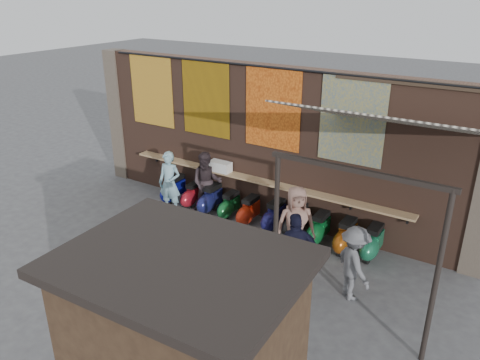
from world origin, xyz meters
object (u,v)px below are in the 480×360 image
at_px(scooter_stool_3, 230,206).
at_px(scooter_stool_6, 296,222).
at_px(scooter_stool_2, 211,199).
at_px(scooter_stool_5, 275,216).
at_px(shopper_navy, 295,252).
at_px(shopper_tan, 296,224).
at_px(scooter_stool_1, 193,195).
at_px(scooter_stool_7, 319,229).
at_px(scooter_stool_4, 249,211).
at_px(diner_right, 207,182).
at_px(scooter_stool_0, 174,189).
at_px(scooter_stool_8, 346,236).
at_px(market_stall, 186,359).
at_px(shopper_grey, 354,263).
at_px(scooter_stool_9, 372,243).
at_px(diner_left, 170,183).
at_px(shelf_box, 220,166).

bearing_deg(scooter_stool_3, scooter_stool_6, 0.48).
distance_m(scooter_stool_2, scooter_stool_3, 0.60).
bearing_deg(scooter_stool_2, scooter_stool_5, 1.05).
height_order(shopper_navy, shopper_tan, shopper_tan).
height_order(scooter_stool_1, scooter_stool_5, scooter_stool_5).
height_order(scooter_stool_3, scooter_stool_7, scooter_stool_7).
height_order(scooter_stool_4, scooter_stool_5, scooter_stool_5).
relative_size(scooter_stool_5, scooter_stool_7, 1.02).
bearing_deg(scooter_stool_6, shopper_navy, -65.02).
height_order(scooter_stool_1, diner_right, diner_right).
bearing_deg(scooter_stool_0, scooter_stool_8, 0.25).
xyz_separation_m(scooter_stool_2, scooter_stool_5, (1.94, 0.04, 0.00)).
bearing_deg(scooter_stool_5, market_stall, -72.28).
bearing_deg(scooter_stool_6, scooter_stool_3, -179.52).
height_order(shopper_grey, market_stall, market_stall).
xyz_separation_m(scooter_stool_1, scooter_stool_9, (5.10, 0.03, 0.05)).
bearing_deg(diner_left, scooter_stool_1, 55.69).
height_order(scooter_stool_7, shopper_navy, shopper_navy).
xyz_separation_m(scooter_stool_0, shopper_tan, (4.27, -0.94, 0.51)).
bearing_deg(shopper_navy, scooter_stool_3, -74.35).
bearing_deg(scooter_stool_9, shopper_grey, -85.96).
distance_m(scooter_stool_2, diner_right, 0.48).
height_order(scooter_stool_0, scooter_stool_1, scooter_stool_0).
distance_m(shelf_box, scooter_stool_7, 3.19).
relative_size(scooter_stool_1, scooter_stool_9, 0.87).
xyz_separation_m(scooter_stool_3, diner_right, (-0.73, 0.00, 0.50)).
bearing_deg(scooter_stool_6, scooter_stool_7, 0.89).
height_order(scooter_stool_0, scooter_stool_2, scooter_stool_2).
relative_size(scooter_stool_4, scooter_stool_6, 0.91).
relative_size(shelf_box, shopper_navy, 0.36).
height_order(shelf_box, scooter_stool_5, shelf_box).
bearing_deg(scooter_stool_4, scooter_stool_9, 1.68).
bearing_deg(scooter_stool_6, scooter_stool_0, -179.51).
relative_size(scooter_stool_7, diner_right, 0.47).
relative_size(scooter_stool_4, shopper_grey, 0.49).
distance_m(shopper_navy, shopper_tan, 1.08).
xyz_separation_m(scooter_stool_2, scooter_stool_8, (3.83, 0.02, -0.00)).
height_order(scooter_stool_1, scooter_stool_7, scooter_stool_7).
bearing_deg(scooter_stool_9, diner_left, -173.14).
xyz_separation_m(scooter_stool_4, diner_left, (-2.16, -0.55, 0.50)).
height_order(scooter_stool_3, shopper_navy, shopper_navy).
bearing_deg(scooter_stool_6, shopper_grey, -38.73).
relative_size(scooter_stool_0, scooter_stool_8, 0.99).
bearing_deg(shopper_navy, shopper_grey, 156.36).
relative_size(scooter_stool_6, market_stall, 0.31).
relative_size(scooter_stool_4, scooter_stool_8, 0.95).
height_order(scooter_stool_7, scooter_stool_8, scooter_stool_8).
bearing_deg(scooter_stool_6, diner_left, -170.01).
bearing_deg(scooter_stool_7, diner_right, -179.61).
bearing_deg(scooter_stool_5, shopper_navy, -52.14).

